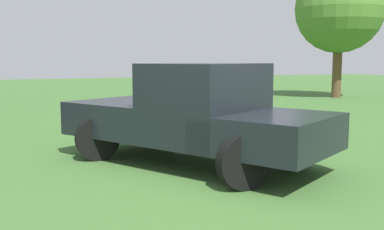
# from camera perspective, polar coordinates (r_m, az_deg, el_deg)

# --- Properties ---
(ground_plane) EXTENTS (80.00, 80.00, 0.00)m
(ground_plane) POSITION_cam_1_polar(r_m,az_deg,el_deg) (7.44, 2.50, -7.73)
(ground_plane) COLOR #3D662D
(pickup_truck) EXTENTS (4.20, 5.35, 1.83)m
(pickup_truck) POSITION_cam_1_polar(r_m,az_deg,el_deg) (8.04, 0.73, 0.34)
(pickup_truck) COLOR black
(pickup_truck) RESTS_ON ground_plane
(tree_far_center) EXTENTS (4.34, 4.34, 6.55)m
(tree_far_center) POSITION_cam_1_polar(r_m,az_deg,el_deg) (23.89, 18.19, 12.62)
(tree_far_center) COLOR brown
(tree_far_center) RESTS_ON ground_plane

